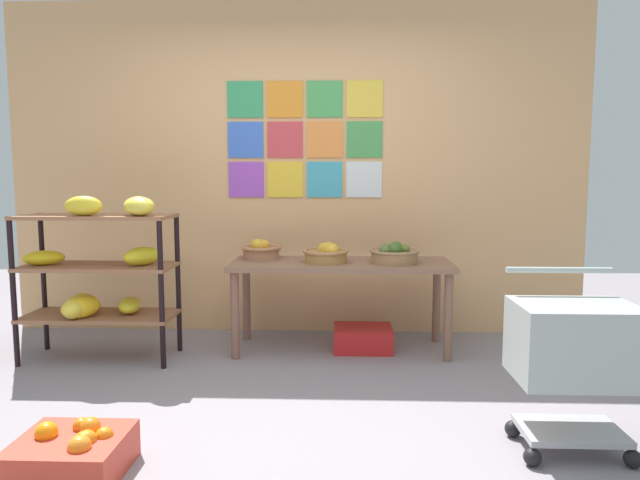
{
  "coord_description": "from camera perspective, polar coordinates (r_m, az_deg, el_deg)",
  "views": [
    {
      "loc": [
        0.37,
        -2.74,
        1.26
      ],
      "look_at": [
        0.23,
        0.88,
        0.86
      ],
      "focal_mm": 31.3,
      "sensor_mm": 36.0,
      "label": 1
    }
  ],
  "objects": [
    {
      "name": "ground",
      "position": [
        3.03,
        -5.28,
        -18.27
      ],
      "size": [
        9.6,
        9.6,
        0.0
      ],
      "primitive_type": "plane",
      "color": "gray"
    },
    {
      "name": "back_wall_with_art",
      "position": [
        4.58,
        -2.47,
        7.27
      ],
      "size": [
        4.68,
        0.07,
        2.67
      ],
      "color": "tan",
      "rests_on": "ground"
    },
    {
      "name": "banana_shelf_unit",
      "position": [
        4.13,
        -21.69,
        -2.86
      ],
      "size": [
        1.04,
        0.53,
        1.15
      ],
      "color": "black",
      "rests_on": "ground"
    },
    {
      "name": "display_table",
      "position": [
        4.08,
        2.16,
        -3.35
      ],
      "size": [
        1.6,
        0.6,
        0.66
      ],
      "color": "#845D47",
      "rests_on": "ground"
    },
    {
      "name": "fruit_basket_back_left",
      "position": [
        4.01,
        7.62,
        -1.48
      ],
      "size": [
        0.35,
        0.35,
        0.16
      ],
      "color": "#987045",
      "rests_on": "display_table"
    },
    {
      "name": "fruit_basket_back_right",
      "position": [
        4.01,
        0.71,
        -1.38
      ],
      "size": [
        0.33,
        0.33,
        0.15
      ],
      "color": "#A6753F",
      "rests_on": "display_table"
    },
    {
      "name": "fruit_basket_centre",
      "position": [
        4.22,
        -6.04,
        -1.04
      ],
      "size": [
        0.3,
        0.3,
        0.15
      ],
      "color": "#A46B4C",
      "rests_on": "display_table"
    },
    {
      "name": "produce_crate_under_table",
      "position": [
        4.2,
        4.39,
        -9.99
      ],
      "size": [
        0.43,
        0.33,
        0.17
      ],
      "primitive_type": "cube",
      "color": "red",
      "rests_on": "ground"
    },
    {
      "name": "orange_crate_foreground",
      "position": [
        2.75,
        -23.96,
        -19.34
      ],
      "size": [
        0.45,
        0.4,
        0.23
      ],
      "color": "red",
      "rests_on": "ground"
    },
    {
      "name": "shopping_cart",
      "position": [
        2.83,
        24.55,
        -10.11
      ],
      "size": [
        0.53,
        0.43,
        0.83
      ],
      "rotation": [
        0.0,
        0.0,
        0.06
      ],
      "color": "black",
      "rests_on": "ground"
    }
  ]
}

